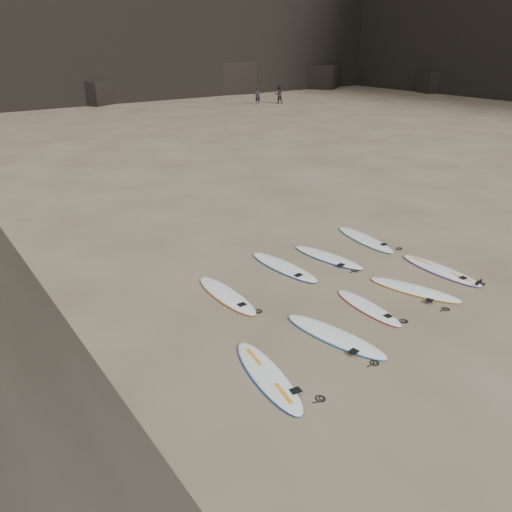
# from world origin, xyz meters

# --- Properties ---
(ground) EXTENTS (240.00, 240.00, 0.00)m
(ground) POSITION_xyz_m (0.00, 0.00, 0.00)
(ground) COLOR #897559
(ground) RESTS_ON ground
(surfboard_0) EXTENTS (1.10, 2.76, 0.10)m
(surfboard_0) POSITION_xyz_m (-4.29, -0.80, 0.05)
(surfboard_0) COLOR white
(surfboard_0) RESTS_ON ground
(surfboard_1) EXTENTS (1.19, 2.82, 0.10)m
(surfboard_1) POSITION_xyz_m (-2.11, -0.52, 0.05)
(surfboard_1) COLOR white
(surfboard_1) RESTS_ON ground
(surfboard_2) EXTENTS (0.66, 2.27, 0.08)m
(surfboard_2) POSITION_xyz_m (-0.47, -0.05, 0.04)
(surfboard_2) COLOR white
(surfboard_2) RESTS_ON ground
(surfboard_3) EXTENTS (1.45, 2.61, 0.09)m
(surfboard_3) POSITION_xyz_m (1.31, -0.12, 0.05)
(surfboard_3) COLOR white
(surfboard_3) RESTS_ON ground
(surfboard_4) EXTENTS (0.65, 2.70, 0.10)m
(surfboard_4) POSITION_xyz_m (2.97, 0.22, 0.05)
(surfboard_4) COLOR white
(surfboard_4) RESTS_ON ground
(surfboard_5) EXTENTS (0.65, 2.65, 0.10)m
(surfboard_5) POSITION_xyz_m (-3.09, 2.66, 0.05)
(surfboard_5) COLOR white
(surfboard_5) RESTS_ON ground
(surfboard_6) EXTENTS (0.88, 2.81, 0.10)m
(surfboard_6) POSITION_xyz_m (-0.70, 3.15, 0.05)
(surfboard_6) COLOR white
(surfboard_6) RESTS_ON ground
(surfboard_7) EXTENTS (1.07, 2.66, 0.09)m
(surfboard_7) POSITION_xyz_m (0.89, 2.90, 0.05)
(surfboard_7) COLOR white
(surfboard_7) RESTS_ON ground
(surfboard_8) EXTENTS (0.98, 2.80, 0.10)m
(surfboard_8) POSITION_xyz_m (2.96, 3.26, 0.05)
(surfboard_8) COLOR white
(surfboard_8) RESTS_ON ground
(person_a) EXTENTS (0.66, 0.48, 1.68)m
(person_a) POSITION_xyz_m (21.61, 35.31, 0.84)
(person_a) COLOR black
(person_a) RESTS_ON ground
(person_b) EXTENTS (0.94, 0.76, 1.81)m
(person_b) POSITION_xyz_m (23.78, 34.68, 0.90)
(person_b) COLOR black
(person_b) RESTS_ON ground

